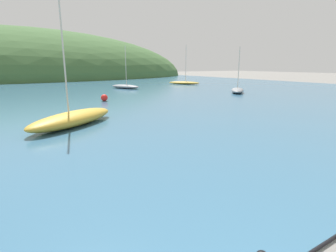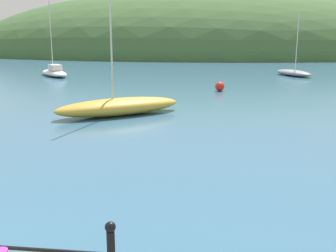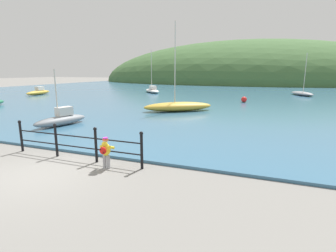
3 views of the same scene
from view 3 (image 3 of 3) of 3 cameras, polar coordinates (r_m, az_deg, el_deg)
name	(u,v)px [view 3 (image 3 of 3)]	position (r m, az deg, el deg)	size (l,w,h in m)	color
ground_plane	(38,174)	(8.85, -26.37, -9.32)	(200.00, 200.00, 0.00)	slate
water	(223,92)	(38.09, 11.79, 7.18)	(80.00, 60.00, 0.10)	#386684
far_hillside	(246,82)	(74.67, 16.62, 9.09)	(82.24, 45.23, 21.85)	#3D6033
iron_railing	(75,141)	(9.57, -19.54, -3.15)	(5.23, 0.12, 1.21)	black
child_in_coat	(106,150)	(8.40, -13.43, -5.10)	(0.42, 0.55, 1.00)	#99999E
boat_green_fishing	(61,119)	(15.44, -22.19, 1.37)	(1.46, 3.23, 3.02)	gray
boat_far_left	(152,90)	(36.42, -3.46, 7.79)	(4.06, 4.56, 5.72)	silver
boat_twin_mast	(38,92)	(36.91, -26.36, 6.64)	(1.63, 4.17, 0.99)	gold
boat_blue_hull	(178,106)	(19.41, 2.21, 4.30)	(5.04, 4.17, 6.32)	gold
boat_far_right	(302,93)	(35.82, 27.15, 6.34)	(2.98, 4.27, 4.98)	gray
mooring_buoy	(244,99)	(25.98, 16.21, 5.57)	(0.53, 0.53, 0.53)	red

